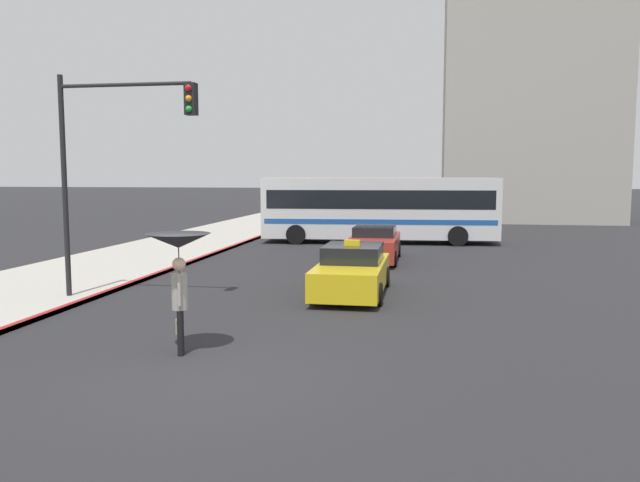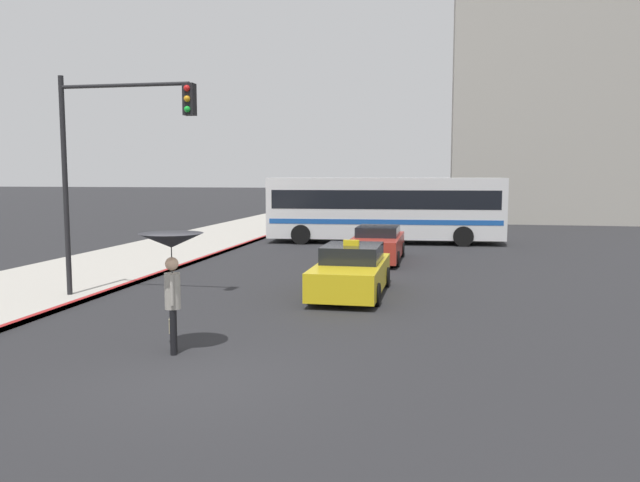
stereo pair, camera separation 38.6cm
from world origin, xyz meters
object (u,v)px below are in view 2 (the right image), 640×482
Objects in this scene: pedestrian_with_umbrella at (172,253)px; traffic_light at (114,145)px; sedan_red at (378,244)px; city_bus at (385,207)px; taxi at (351,271)px.

pedestrian_with_umbrella is 6.03m from traffic_light.
sedan_red is 0.40× the size of city_bus.
traffic_light is (-3.54, 4.34, 2.24)m from pedestrian_with_umbrella.
taxi is 7.01m from sedan_red.
taxi is at bearing -41.58° from pedestrian_with_umbrella.
taxi is 0.97× the size of sedan_red.
sedan_red is 0.78× the size of traffic_light.
city_bus is 20.31m from pedestrian_with_umbrella.
city_bus is 17.01m from traffic_light.
sedan_red is at bearing 56.70° from traffic_light.
sedan_red is 2.03× the size of pedestrian_with_umbrella.
traffic_light reaches higher than pedestrian_with_umbrella.
taxi is 0.76× the size of traffic_light.
sedan_red is 6.81m from city_bus.
taxi is at bearing 19.68° from traffic_light.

